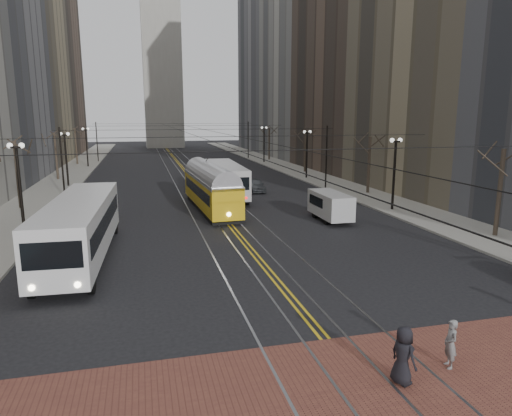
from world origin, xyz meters
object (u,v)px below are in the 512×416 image
cargo_van (330,207)px  pedestrian_a (403,355)px  transit_bus (81,230)px  streetcar (211,192)px  sedan_grey (255,185)px  rear_bus (225,180)px  pedestrian_b (451,344)px

cargo_van → pedestrian_a: size_ratio=2.70×
cargo_van → transit_bus: bearing=-162.3°
streetcar → cargo_van: (7.90, -6.15, -0.45)m
transit_bus → pedestrian_a: 17.91m
streetcar → sedan_grey: 9.85m
transit_bus → cargo_van: 17.42m
cargo_van → sedan_grey: size_ratio=1.17×
rear_bus → pedestrian_b: bearing=-86.1°
transit_bus → pedestrian_a: size_ratio=7.47×
streetcar → rear_bus: 6.28m
cargo_van → pedestrian_b: size_ratio=3.05×
transit_bus → sedan_grey: bearing=55.9°
rear_bus → sedan_grey: 4.12m
pedestrian_a → sedan_grey: bearing=-23.0°
rear_bus → pedestrian_a: bearing=-89.5°
sedan_grey → pedestrian_b: bearing=-93.9°
streetcar → rear_bus: rear_bus is taller
cargo_van → pedestrian_b: (-4.41, -19.52, -0.26)m
transit_bus → cargo_van: size_ratio=2.77×
transit_bus → rear_bus: size_ratio=1.09×
pedestrian_b → rear_bus: bearing=-164.9°
pedestrian_b → streetcar: bearing=-159.3°
rear_bus → cargo_van: bearing=-63.3°
streetcar → rear_bus: bearing=65.6°
rear_bus → pedestrian_b: (1.18, -31.52, -0.77)m
cargo_van → rear_bus: bearing=115.0°
streetcar → pedestrian_b: size_ratio=8.21×
sedan_grey → pedestrian_a: 34.31m
streetcar → sedan_grey: size_ratio=3.15×
transit_bus → streetcar: bearing=55.3°
sedan_grey → transit_bus: bearing=-126.7°
transit_bus → cargo_van: transit_bus is taller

